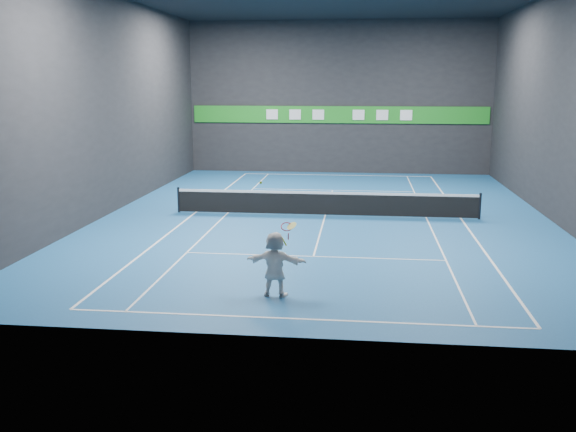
# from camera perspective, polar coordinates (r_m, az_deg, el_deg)

# --- Properties ---
(ground) EXTENTS (26.00, 26.00, 0.00)m
(ground) POSITION_cam_1_polar(r_m,az_deg,el_deg) (26.52, 3.32, 0.04)
(ground) COLOR #195289
(ground) RESTS_ON ground
(wall_back) EXTENTS (18.00, 0.10, 9.00)m
(wall_back) POSITION_cam_1_polar(r_m,az_deg,el_deg) (38.96, 4.53, 10.44)
(wall_back) COLOR black
(wall_back) RESTS_ON ground
(wall_front) EXTENTS (18.00, 0.10, 9.00)m
(wall_front) POSITION_cam_1_polar(r_m,az_deg,el_deg) (13.03, 0.22, 7.87)
(wall_front) COLOR black
(wall_front) RESTS_ON ground
(wall_left) EXTENTS (0.10, 26.00, 9.00)m
(wall_left) POSITION_cam_1_polar(r_m,az_deg,el_deg) (27.96, -15.58, 9.54)
(wall_left) COLOR black
(wall_left) RESTS_ON ground
(wall_right) EXTENTS (0.10, 26.00, 9.00)m
(wall_right) POSITION_cam_1_polar(r_m,az_deg,el_deg) (27.02, 23.12, 8.97)
(wall_right) COLOR black
(wall_right) RESTS_ON ground
(baseline_near) EXTENTS (10.98, 0.08, 0.01)m
(baseline_near) POSITION_cam_1_polar(r_m,az_deg,el_deg) (15.10, 0.68, -9.12)
(baseline_near) COLOR white
(baseline_near) RESTS_ON ground
(baseline_far) EXTENTS (10.98, 0.08, 0.01)m
(baseline_far) POSITION_cam_1_polar(r_m,az_deg,el_deg) (38.22, 4.36, 3.65)
(baseline_far) COLOR white
(baseline_far) RESTS_ON ground
(sideline_doubles_left) EXTENTS (0.08, 23.78, 0.01)m
(sideline_doubles_left) POSITION_cam_1_polar(r_m,az_deg,el_deg) (27.37, -8.23, 0.31)
(sideline_doubles_left) COLOR white
(sideline_doubles_left) RESTS_ON ground
(sideline_doubles_right) EXTENTS (0.08, 23.78, 0.01)m
(sideline_doubles_right) POSITION_cam_1_polar(r_m,az_deg,el_deg) (26.79, 15.13, -0.23)
(sideline_doubles_right) COLOR white
(sideline_doubles_right) RESTS_ON ground
(sideline_singles_left) EXTENTS (0.06, 23.78, 0.01)m
(sideline_singles_left) POSITION_cam_1_polar(r_m,az_deg,el_deg) (27.05, -5.40, 0.25)
(sideline_singles_left) COLOR white
(sideline_singles_left) RESTS_ON ground
(sideline_singles_right) EXTENTS (0.06, 23.78, 0.01)m
(sideline_singles_right) POSITION_cam_1_polar(r_m,az_deg,el_deg) (26.61, 12.19, -0.16)
(sideline_singles_right) COLOR white
(sideline_singles_right) RESTS_ON ground
(service_line_near) EXTENTS (8.23, 0.06, 0.01)m
(service_line_near) POSITION_cam_1_polar(r_m,az_deg,el_deg) (20.30, 2.28, -3.61)
(service_line_near) COLOR white
(service_line_near) RESTS_ON ground
(service_line_far) EXTENTS (8.23, 0.06, 0.01)m
(service_line_far) POSITION_cam_1_polar(r_m,az_deg,el_deg) (32.80, 3.97, 2.30)
(service_line_far) COLOR white
(service_line_far) RESTS_ON ground
(center_service_line) EXTENTS (0.06, 12.80, 0.01)m
(center_service_line) POSITION_cam_1_polar(r_m,az_deg,el_deg) (26.52, 3.32, 0.04)
(center_service_line) COLOR white
(center_service_line) RESTS_ON ground
(player) EXTENTS (1.62, 0.66, 1.70)m
(player) POSITION_cam_1_polar(r_m,az_deg,el_deg) (16.41, -1.16, -4.29)
(player) COLOR white
(player) RESTS_ON ground
(tennis_ball) EXTENTS (0.07, 0.07, 0.07)m
(tennis_ball) POSITION_cam_1_polar(r_m,az_deg,el_deg) (16.13, -2.44, 2.98)
(tennis_ball) COLOR #CCF428
(tennis_ball) RESTS_ON player
(tennis_net) EXTENTS (12.50, 0.10, 1.07)m
(tennis_net) POSITION_cam_1_polar(r_m,az_deg,el_deg) (26.41, 3.34, 1.18)
(tennis_net) COLOR black
(tennis_net) RESTS_ON ground
(sponsor_banner) EXTENTS (17.64, 0.11, 1.00)m
(sponsor_banner) POSITION_cam_1_polar(r_m,az_deg,el_deg) (38.93, 4.50, 8.97)
(sponsor_banner) COLOR #1E8A21
(sponsor_banner) RESTS_ON wall_back
(tennis_racket) EXTENTS (0.50, 0.37, 0.65)m
(tennis_racket) POSITION_cam_1_polar(r_m,az_deg,el_deg) (16.19, -0.09, -1.15)
(tennis_racket) COLOR red
(tennis_racket) RESTS_ON player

